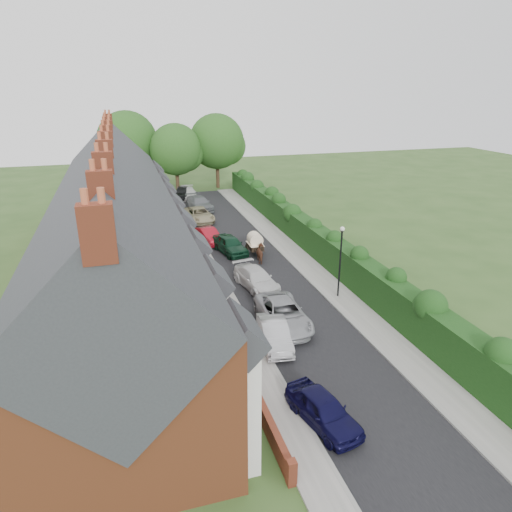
# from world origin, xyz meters

# --- Properties ---
(ground) EXTENTS (140.00, 140.00, 0.00)m
(ground) POSITION_xyz_m (0.00, 0.00, 0.00)
(ground) COLOR #2D4C1E
(ground) RESTS_ON ground
(road) EXTENTS (6.00, 58.00, 0.02)m
(road) POSITION_xyz_m (-0.50, 11.00, 0.01)
(road) COLOR black
(road) RESTS_ON ground
(pavement_hedge_side) EXTENTS (2.20, 58.00, 0.12)m
(pavement_hedge_side) POSITION_xyz_m (3.60, 11.00, 0.06)
(pavement_hedge_side) COLOR gray
(pavement_hedge_side) RESTS_ON ground
(pavement_house_side) EXTENTS (1.70, 58.00, 0.12)m
(pavement_house_side) POSITION_xyz_m (-4.35, 11.00, 0.06)
(pavement_house_side) COLOR gray
(pavement_house_side) RESTS_ON ground
(kerb_hedge_side) EXTENTS (0.18, 58.00, 0.13)m
(kerb_hedge_side) POSITION_xyz_m (2.55, 11.00, 0.07)
(kerb_hedge_side) COLOR gray
(kerb_hedge_side) RESTS_ON ground
(kerb_house_side) EXTENTS (0.18, 58.00, 0.13)m
(kerb_house_side) POSITION_xyz_m (-3.55, 11.00, 0.07)
(kerb_house_side) COLOR gray
(kerb_house_side) RESTS_ON ground
(hedge) EXTENTS (2.10, 58.00, 2.85)m
(hedge) POSITION_xyz_m (5.40, 11.00, 1.60)
(hedge) COLOR #133811
(hedge) RESTS_ON ground
(terrace_row) EXTENTS (9.05, 40.50, 11.50)m
(terrace_row) POSITION_xyz_m (-10.87, 9.98, 4.47)
(terrace_row) COLOR brown
(terrace_row) RESTS_ON ground
(garden_wall_row) EXTENTS (0.35, 40.35, 1.10)m
(garden_wall_row) POSITION_xyz_m (-5.35, 10.00, 0.46)
(garden_wall_row) COLOR #943D25
(garden_wall_row) RESTS_ON ground
(lamppost) EXTENTS (0.32, 0.32, 5.16)m
(lamppost) POSITION_xyz_m (3.40, 4.00, 3.30)
(lamppost) COLOR black
(lamppost) RESTS_ON ground
(tree_far_left) EXTENTS (7.14, 6.80, 9.29)m
(tree_far_left) POSITION_xyz_m (-2.65, 40.08, 5.71)
(tree_far_left) COLOR #332316
(tree_far_left) RESTS_ON ground
(tree_far_right) EXTENTS (7.98, 7.60, 10.31)m
(tree_far_right) POSITION_xyz_m (3.39, 42.08, 6.31)
(tree_far_right) COLOR #332316
(tree_far_right) RESTS_ON ground
(tree_far_back) EXTENTS (8.40, 8.00, 10.82)m
(tree_far_back) POSITION_xyz_m (-8.59, 43.08, 6.62)
(tree_far_back) COLOR #332316
(tree_far_back) RESTS_ON ground
(car_navy) EXTENTS (2.60, 4.42, 1.41)m
(car_navy) POSITION_xyz_m (-2.87, -7.31, 0.71)
(car_navy) COLOR black
(car_navy) RESTS_ON ground
(car_silver_a) EXTENTS (2.02, 4.39, 1.40)m
(car_silver_a) POSITION_xyz_m (-2.83, -0.60, 0.70)
(car_silver_a) COLOR #A1A2A6
(car_silver_a) RESTS_ON ground
(car_silver_b) EXTENTS (2.75, 5.65, 1.55)m
(car_silver_b) POSITION_xyz_m (-1.60, 1.40, 0.77)
(car_silver_b) COLOR #999BA0
(car_silver_b) RESTS_ON ground
(car_white) EXTENTS (2.81, 5.20, 1.43)m
(car_white) POSITION_xyz_m (-1.60, 7.15, 0.72)
(car_white) COLOR silver
(car_white) RESTS_ON ground
(car_green) EXTENTS (2.76, 4.89, 1.57)m
(car_green) POSITION_xyz_m (-1.71, 14.89, 0.79)
(car_green) COLOR #0E311F
(car_green) RESTS_ON ground
(car_red) EXTENTS (2.49, 4.42, 1.38)m
(car_red) POSITION_xyz_m (-3.00, 18.20, 0.69)
(car_red) COLOR maroon
(car_red) RESTS_ON ground
(car_beige) EXTENTS (3.00, 5.51, 1.46)m
(car_beige) POSITION_xyz_m (-2.57, 25.60, 0.73)
(car_beige) COLOR tan
(car_beige) RESTS_ON ground
(car_grey) EXTENTS (2.99, 5.60, 1.54)m
(car_grey) POSITION_xyz_m (-1.69, 30.41, 0.77)
(car_grey) COLOR slate
(car_grey) RESTS_ON ground
(car_black) EXTENTS (2.89, 4.93, 1.57)m
(car_black) POSITION_xyz_m (-2.86, 36.77, 0.79)
(car_black) COLOR black
(car_black) RESTS_ON ground
(horse) EXTENTS (0.93, 1.79, 1.46)m
(horse) POSITION_xyz_m (0.29, 12.02, 0.73)
(horse) COLOR #502D1D
(horse) RESTS_ON ground
(horse_cart) EXTENTS (1.26, 2.78, 2.01)m
(horse_cart) POSITION_xyz_m (0.29, 13.89, 1.15)
(horse_cart) COLOR black
(horse_cart) RESTS_ON ground
(car_extra_far) EXTENTS (2.14, 4.79, 1.37)m
(car_extra_far) POSITION_xyz_m (-2.05, 36.57, 0.68)
(car_extra_far) COLOR white
(car_extra_far) RESTS_ON ground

